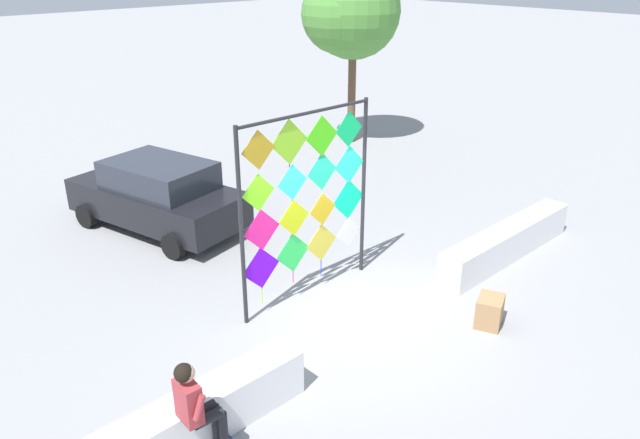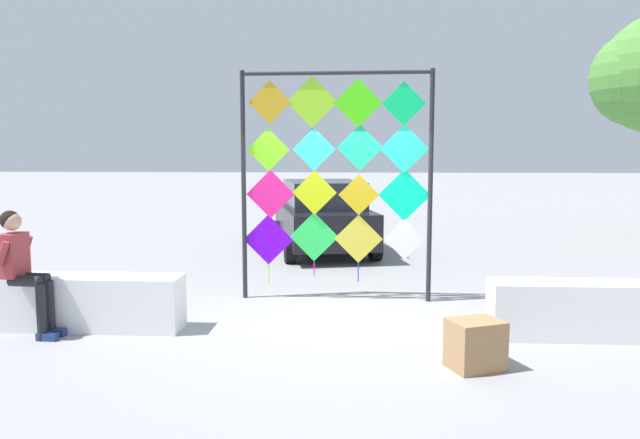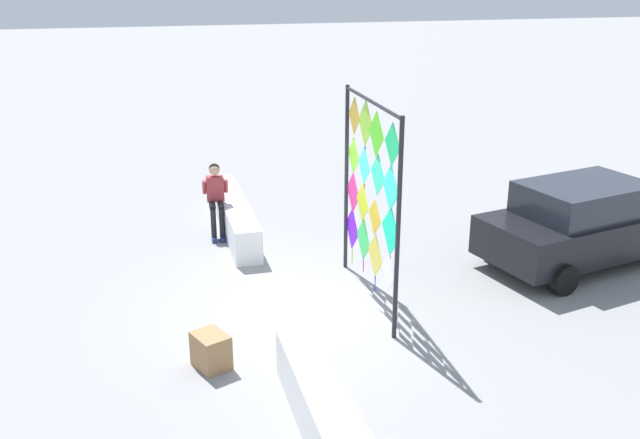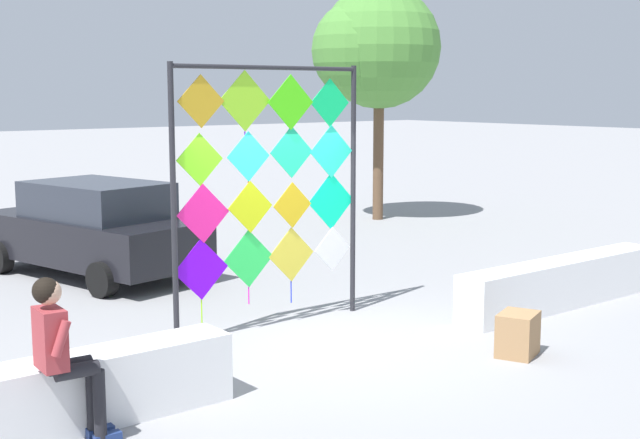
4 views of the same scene
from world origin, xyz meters
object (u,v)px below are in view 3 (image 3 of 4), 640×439
Objects in this scene: kite_display_rack at (370,188)px; seated_vendor at (216,195)px; cardboard_box_large at (211,351)px; parked_car at (585,222)px.

kite_display_rack is 4.31m from seated_vendor.
kite_display_rack is 2.23× the size of seated_vendor.
seated_vendor is (-3.62, -2.08, -1.06)m from kite_display_rack.
kite_display_rack is 6.62× the size of cardboard_box_large.
kite_display_rack is at bearing -84.16° from parked_car.
cardboard_box_large is at bearing -7.98° from seated_vendor.
parked_car is 7.49m from cardboard_box_large.
seated_vendor is at bearing -116.07° from parked_car.
kite_display_rack reaches higher than seated_vendor.
seated_vendor reaches higher than cardboard_box_large.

